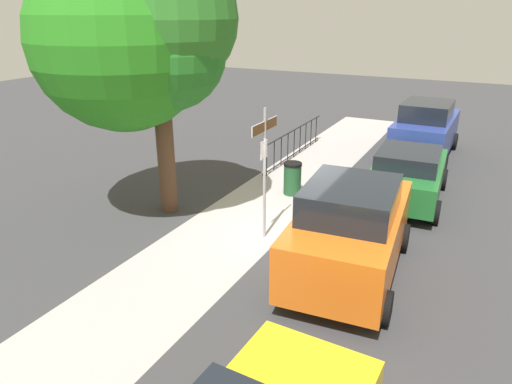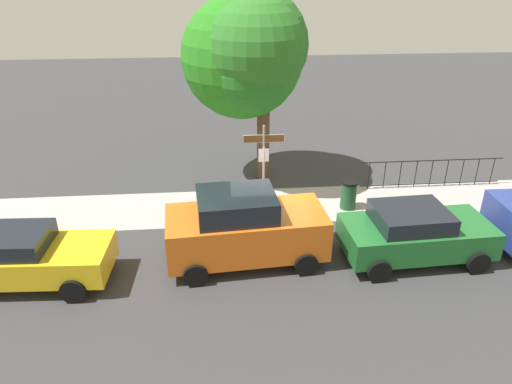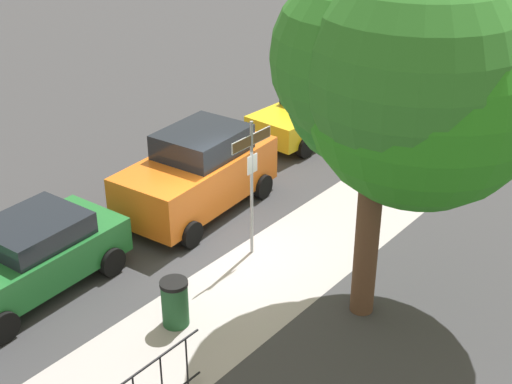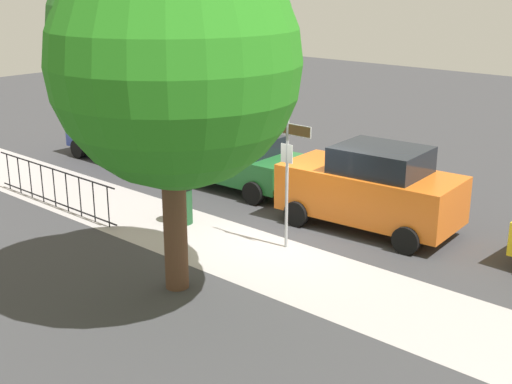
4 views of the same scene
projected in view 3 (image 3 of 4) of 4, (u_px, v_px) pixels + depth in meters
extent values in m
plane|color=#38383A|center=(233.00, 249.00, 16.24)|extent=(60.00, 60.00, 0.00)
cube|color=#A8A2A0|center=(218.00, 312.00, 14.13)|extent=(24.00, 2.60, 0.00)
cylinder|color=#9EA0A5|center=(252.00, 190.00, 15.40)|extent=(0.07, 0.07, 3.18)
cube|color=brown|center=(251.00, 140.00, 14.87)|extent=(1.24, 0.02, 0.22)
cube|color=white|center=(251.00, 140.00, 14.87)|extent=(1.27, 0.02, 0.25)
cube|color=silver|center=(252.00, 164.00, 15.11)|extent=(0.32, 0.02, 0.42)
cylinder|color=#523725|center=(367.00, 244.00, 13.52)|extent=(0.46, 0.46, 3.07)
sphere|color=#247223|center=(360.00, 94.00, 12.92)|extent=(2.71, 2.71, 2.71)
sphere|color=#2C7425|center=(363.00, 57.00, 12.46)|extent=(3.31, 3.31, 3.31)
sphere|color=#27801C|center=(425.00, 89.00, 12.36)|extent=(4.33, 4.33, 4.33)
sphere|color=#2C7025|center=(412.00, 68.00, 11.90)|extent=(3.83, 3.83, 3.83)
cube|color=yellow|center=(315.00, 114.00, 21.99)|extent=(4.73, 1.92, 0.73)
cube|color=black|center=(321.00, 93.00, 21.90)|extent=(2.30, 1.60, 0.44)
cylinder|color=black|center=(305.00, 147.00, 20.60)|extent=(0.65, 0.25, 0.64)
cylinder|color=black|center=(261.00, 132.00, 21.61)|extent=(0.65, 0.25, 0.64)
cylinder|color=black|center=(366.00, 117.00, 22.71)|extent=(0.65, 0.25, 0.64)
cylinder|color=black|center=(323.00, 105.00, 23.71)|extent=(0.65, 0.25, 0.64)
cube|color=orange|center=(197.00, 178.00, 17.50)|extent=(4.46, 2.26, 1.14)
cube|color=black|center=(202.00, 142.00, 17.29)|extent=(2.20, 1.85, 0.62)
cylinder|color=black|center=(191.00, 234.00, 16.21)|extent=(0.66, 0.27, 0.64)
cylinder|color=black|center=(129.00, 211.00, 17.17)|extent=(0.66, 0.27, 0.64)
cylinder|color=black|center=(262.00, 186.00, 18.36)|extent=(0.66, 0.27, 0.64)
cylinder|color=black|center=(204.00, 168.00, 19.33)|extent=(0.66, 0.27, 0.64)
cube|color=#1F672C|center=(28.00, 261.00, 14.50)|extent=(4.14, 2.05, 0.78)
cube|color=black|center=(34.00, 230.00, 14.39)|extent=(2.03, 1.72, 0.46)
cylinder|color=black|center=(3.00, 327.00, 13.20)|extent=(0.65, 0.25, 0.64)
cylinder|color=black|center=(112.00, 262.00, 15.19)|extent=(0.65, 0.25, 0.64)
cylinder|color=black|center=(55.00, 236.00, 16.15)|extent=(0.65, 0.25, 0.64)
cylinder|color=black|center=(187.00, 363.00, 12.02)|extent=(0.03, 0.03, 1.05)
cylinder|color=black|center=(162.00, 382.00, 11.61)|extent=(0.03, 0.03, 1.05)
cylinder|color=#1E4C28|center=(175.00, 305.00, 13.61)|extent=(0.52, 0.52, 0.90)
cylinder|color=black|center=(174.00, 283.00, 13.38)|extent=(0.55, 0.55, 0.08)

